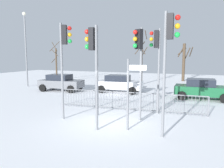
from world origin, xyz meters
name	(u,v)px	position (x,y,z in m)	size (l,w,h in m)	color
ground_plane	(110,123)	(0.00, 0.00, 0.00)	(60.00, 60.00, 0.00)	white
traffic_light_mid_left	(156,52)	(1.56, 2.56, 3.31)	(0.56, 0.37, 4.51)	slate
traffic_light_foreground_left	(169,46)	(2.64, -0.77, 3.44)	(0.57, 0.33, 4.70)	slate
traffic_light_rear_left	(139,53)	(1.07, 0.92, 3.23)	(0.41, 0.52, 4.41)	slate
traffic_light_rear_right	(64,50)	(-2.34, -0.09, 3.40)	(0.54, 0.39, 4.64)	slate
traffic_light_mid_right	(93,54)	(-0.34, -0.99, 3.17)	(0.57, 0.33, 4.32)	slate
traffic_light_foreground_right	(95,51)	(-1.30, 1.07, 3.37)	(0.57, 0.33, 4.60)	slate
direction_sign_post	(129,91)	(1.06, -0.49, 1.67)	(0.78, 0.20, 2.97)	slate
pedestrian_guard_railing	(128,101)	(-0.01, 2.61, 0.55)	(8.52, 0.67, 1.07)	slate
car_grey_mid	(61,82)	(-7.76, 7.18, 0.77)	(3.95, 2.24, 1.47)	slate
car_green_far	(202,89)	(3.93, 7.71, 0.77)	(3.83, 1.97, 1.47)	#195933
car_white_near	(119,83)	(-2.68, 8.45, 0.77)	(3.88, 2.09, 1.47)	silver
street_lamp	(26,42)	(-12.59, 8.24, 4.47)	(0.36, 0.36, 7.40)	slate
bare_tree_left	(56,62)	(-13.53, 14.39, 2.28)	(1.53, 1.53, 5.00)	#473828
bare_tree_centre	(184,61)	(1.83, 19.34, 2.49)	(1.84, 1.69, 4.61)	#473828
bare_tree_right	(142,57)	(-2.22, 14.22, 2.96)	(1.44, 1.32, 5.85)	#473828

